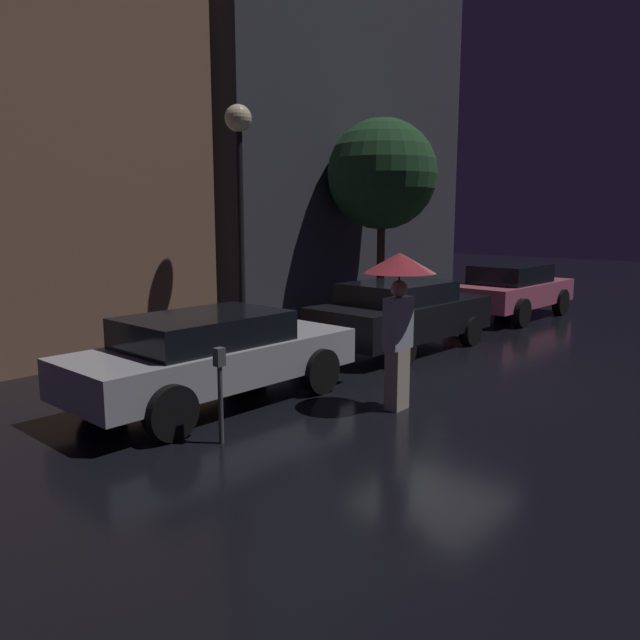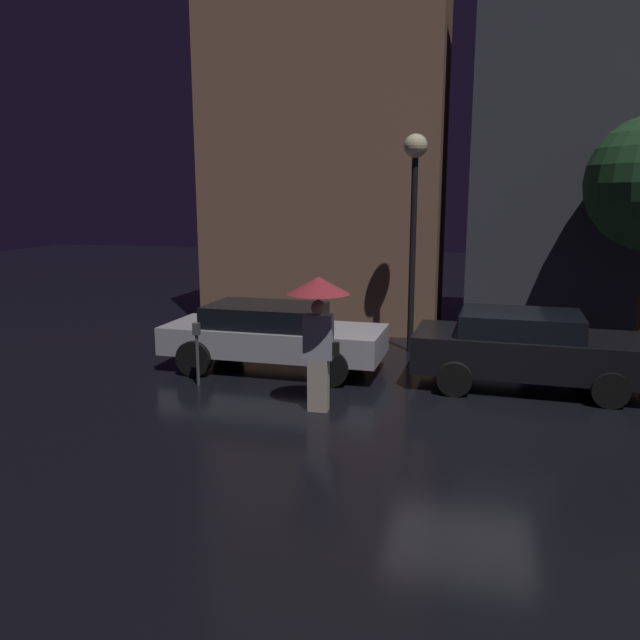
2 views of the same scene
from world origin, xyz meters
name	(u,v)px [view 1 (image 1 of 2)]	position (x,y,z in m)	size (l,w,h in m)	color
ground_plane	(438,370)	(0.00, 0.00, 0.00)	(60.00, 60.00, 0.00)	black
building_facade_left	(26,78)	(-4.01, 6.50, 5.22)	(6.21, 3.00, 10.43)	#8C664C
building_facade_right	(328,138)	(4.50, 6.50, 4.88)	(9.42, 3.00, 9.76)	#3D3D47
parked_car_silver	(213,354)	(-3.87, 1.45, 0.73)	(4.42, 1.89, 1.33)	#B7B7BF
parked_car_black	(401,313)	(1.02, 1.50, 0.74)	(4.14, 1.98, 1.39)	black
parked_car_pink	(512,289)	(6.28, 1.55, 0.76)	(4.14, 1.87, 1.42)	#DB6684
pedestrian_with_umbrella	(399,292)	(-2.33, -0.73, 1.68)	(1.01, 1.01, 2.21)	beige
parking_meter	(220,384)	(-4.86, 0.07, 0.74)	(0.12, 0.10, 1.18)	#4C5154
street_lamp_near	(239,168)	(-1.33, 3.68, 3.60)	(0.51, 0.51, 4.77)	black
street_tree	(382,175)	(3.43, 3.80, 3.70)	(2.72, 2.72, 5.07)	#473323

